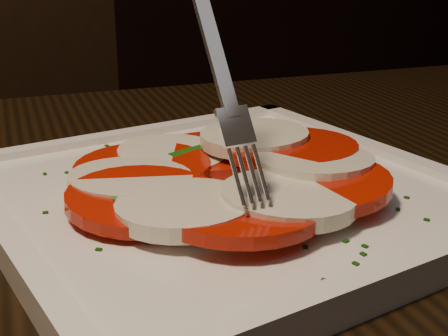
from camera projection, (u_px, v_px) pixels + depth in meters
The scene contains 4 objects.
chair at pixel (29, 150), 1.24m from camera, with size 0.43×0.43×0.93m.
plate at pixel (224, 198), 0.43m from camera, with size 0.31×0.31×0.01m, color white.
caprese_salad at pixel (224, 173), 0.43m from camera, with size 0.24×0.26×0.03m.
fork at pixel (204, 46), 0.37m from camera, with size 0.04×0.10×0.16m, color white, non-canonical shape.
Camera 1 is at (-0.25, -0.17, 0.93)m, focal length 50.00 mm.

